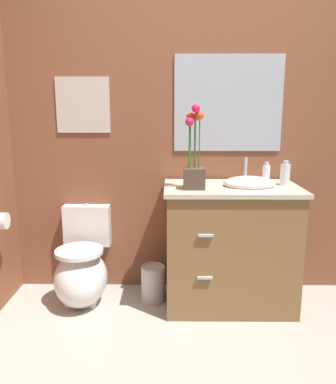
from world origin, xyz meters
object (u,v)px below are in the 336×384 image
Objects in this scene: flower_vase at (194,163)px; wall_mirror at (228,104)px; wall_poster at (83,105)px; vanity_cabinet at (230,245)px; soap_bottle at (266,174)px; lotion_bottle at (285,174)px; trash_bin at (153,283)px; toilet at (82,270)px.

wall_mirror reaches higher than flower_vase.
flower_vase is 0.97m from wall_poster.
flower_vase is (-0.27, -0.08, 0.60)m from vanity_cabinet.
wall_mirror is at bearing 0.00° from wall_poster.
soap_bottle is 0.59m from wall_mirror.
lotion_bottle is 1.25m from trash_bin.
vanity_cabinet is at bearing -15.20° from wall_poster.
lotion_bottle is 0.66m from wall_mirror.
lotion_bottle is (0.37, 0.04, 0.51)m from vanity_cabinet.
trash_bin is at bearing 1.46° from toilet.
wall_mirror is (0.56, 0.25, 1.31)m from trash_bin.
flower_vase is at bearing -161.81° from soap_bottle.
lotion_bottle is 1.55m from wall_poster.
soap_bottle is 0.91× the size of lotion_bottle.
toilet is 4.40× the size of soap_bottle.
wall_poster is (-1.08, 0.29, 0.98)m from vanity_cabinet.
lotion_bottle reaches higher than toilet.
vanity_cabinet is 0.63m from lotion_bottle.
toilet is 1.70× the size of wall_poster.
toilet is at bearing -178.54° from trash_bin.
toilet is at bearing -177.33° from soap_bottle.
flower_vase is 0.56m from soap_bottle.
lotion_bottle is (0.12, -0.05, 0.01)m from soap_bottle.
flower_vase reaches higher than toilet.
trash_bin is (-0.93, -0.00, -0.83)m from lotion_bottle.
trash_bin is 1.45m from wall_mirror.
wall_mirror is at bearing 54.46° from flower_vase.
soap_bottle is at bearing 18.19° from flower_vase.
vanity_cabinet is at bearing -173.84° from lotion_bottle.
wall_mirror is (1.08, 0.27, 1.21)m from toilet.
wall_poster reaches higher than soap_bottle.
flower_vase reaches higher than lotion_bottle.
flower_vase reaches higher than trash_bin.
vanity_cabinet is 0.64m from trash_bin.
lotion_bottle is 0.22× the size of wall_mirror.
toilet is 0.65× the size of vanity_cabinet.
wall_poster is (-0.52, 0.25, 1.30)m from trash_bin.
wall_poster is at bearing 154.96° from flower_vase.
wall_poster is 0.51× the size of wall_mirror.
soap_bottle is at bearing -38.81° from wall_mirror.
flower_vase is at bearing -7.78° from toilet.
toilet is at bearing -90.00° from wall_poster.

